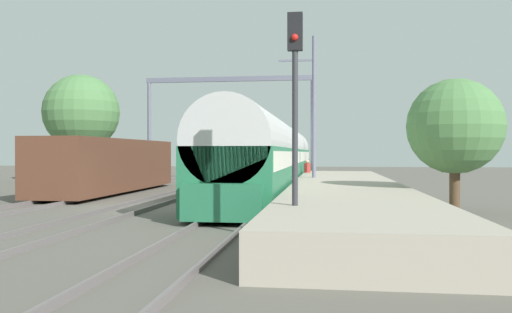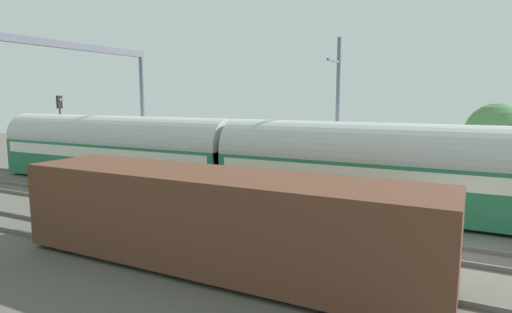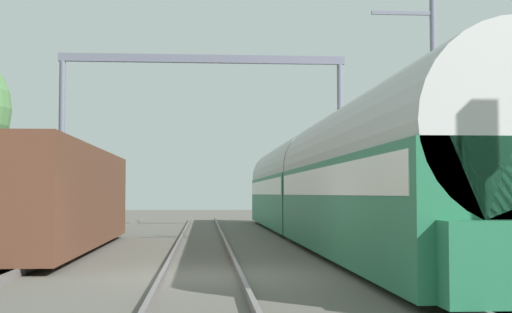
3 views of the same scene
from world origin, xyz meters
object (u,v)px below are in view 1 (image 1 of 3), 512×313
(passenger_train, at_px, (276,156))
(railway_signal_near, at_px, (295,97))
(railway_signal_far, at_px, (314,139))
(freight_car, at_px, (110,165))
(person_crossing, at_px, (307,171))
(catenary_gantry, at_px, (229,106))

(passenger_train, height_order, railway_signal_near, railway_signal_near)
(passenger_train, relative_size, railway_signal_far, 6.34)
(freight_car, xyz_separation_m, railway_signal_near, (10.74, -14.38, 2.01))
(person_crossing, bearing_deg, catenary_gantry, 77.28)
(passenger_train, xyz_separation_m, freight_car, (-8.47, -4.49, -0.50))
(railway_signal_far, bearing_deg, freight_car, -117.86)
(passenger_train, bearing_deg, railway_signal_far, 82.79)
(person_crossing, distance_m, railway_signal_near, 20.70)
(passenger_train, bearing_deg, freight_car, -152.08)
(railway_signal_near, bearing_deg, passenger_train, 96.86)
(person_crossing, relative_size, railway_signal_far, 0.33)
(passenger_train, bearing_deg, person_crossing, 42.65)
(railway_signal_far, bearing_deg, person_crossing, -90.37)
(freight_car, distance_m, railway_signal_far, 22.30)
(passenger_train, xyz_separation_m, catenary_gantry, (-4.23, 7.61, 3.69))
(railway_signal_far, relative_size, catenary_gantry, 0.40)
(passenger_train, relative_size, railway_signal_near, 5.98)
(passenger_train, distance_m, railway_signal_near, 19.06)
(freight_car, bearing_deg, passenger_train, 27.92)
(passenger_train, distance_m, freight_car, 9.59)
(railway_signal_near, distance_m, railway_signal_far, 34.03)
(person_crossing, distance_m, catenary_gantry, 9.66)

